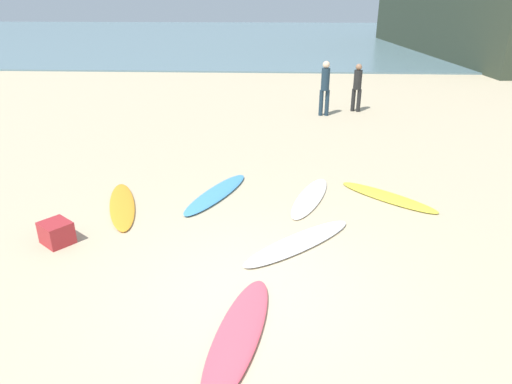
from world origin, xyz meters
TOP-DOWN VIEW (x-y plane):
  - ground_plane at (0.00, 0.00)m, footprint 120.00×120.00m
  - ocean_water at (0.00, 38.99)m, footprint 120.00×40.00m
  - surfboard_0 at (-0.88, 3.34)m, footprint 1.37×2.36m
  - surfboard_1 at (-0.06, -0.94)m, footprint 0.98×2.43m
  - surfboard_2 at (0.77, 1.38)m, footprint 2.10×2.00m
  - surfboard_3 at (-2.68, 2.69)m, footprint 1.20×2.32m
  - surfboard_4 at (1.07, 3.27)m, footprint 1.14×2.22m
  - surfboard_5 at (2.68, 3.37)m, footprint 1.96×1.84m
  - beachgoer_near at (3.12, 10.90)m, footprint 0.37×0.37m
  - beachgoer_mid at (1.94, 10.24)m, footprint 0.34×0.29m
  - beach_cooler at (-3.33, 1.24)m, footprint 0.65×0.64m

SIDE VIEW (x-z plane):
  - ground_plane at x=0.00m, z-range 0.00..0.00m
  - surfboard_4 at x=1.07m, z-range 0.00..0.06m
  - surfboard_5 at x=2.68m, z-range 0.00..0.06m
  - surfboard_3 at x=-2.68m, z-range 0.00..0.07m
  - ocean_water at x=0.00m, z-range 0.00..0.08m
  - surfboard_2 at x=0.77m, z-range 0.00..0.08m
  - surfboard_0 at x=-0.88m, z-range 0.00..0.08m
  - surfboard_1 at x=-0.06m, z-range 0.00..0.09m
  - beach_cooler at x=-3.33m, z-range 0.00..0.38m
  - beachgoer_near at x=3.12m, z-range 0.09..1.74m
  - beachgoer_mid at x=1.94m, z-range 0.12..1.94m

